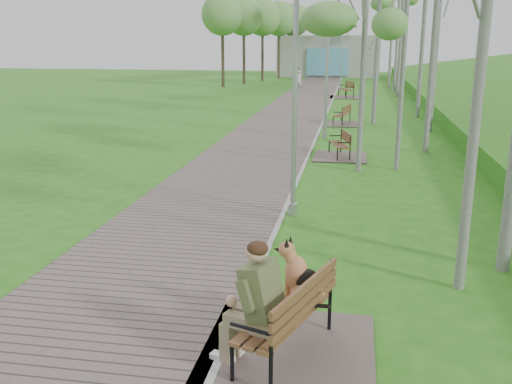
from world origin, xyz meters
TOP-DOWN VIEW (x-y plane):
  - ground at (0.00, 0.00)m, footprint 120.00×120.00m
  - walkway at (-1.75, 21.50)m, footprint 3.50×67.00m
  - kerb at (0.00, 21.50)m, footprint 0.10×67.00m
  - building_north at (-1.50, 50.97)m, footprint 10.00×5.20m
  - bench_main at (0.68, -2.59)m, footprint 2.06×2.29m
  - bench_second at (0.99, 9.57)m, footprint 1.68×1.86m
  - bench_third at (0.85, 16.95)m, footprint 1.74×1.93m
  - bench_far at (0.77, 29.07)m, footprint 2.07×2.30m
  - lamp_post_near at (0.21, 3.08)m, footprint 0.18×0.18m
  - lamp_post_second at (0.33, 13.09)m, footprint 0.19×0.19m
  - lamp_post_third at (0.26, 33.51)m, footprint 0.17×0.17m
  - lamp_post_far at (0.32, 51.21)m, footprint 0.19×0.19m
  - pedestrian_near at (-2.86, 34.26)m, footprint 0.61×0.50m
  - pedestrian_far at (-3.20, 36.60)m, footprint 0.89×0.78m

SIDE VIEW (x-z plane):
  - ground at x=0.00m, z-range 0.00..0.00m
  - walkway at x=-1.75m, z-range 0.00..0.04m
  - kerb at x=0.00m, z-range 0.00..0.05m
  - bench_second at x=0.99m, z-range -0.33..0.70m
  - bench_third at x=0.85m, z-range -0.34..0.73m
  - bench_far at x=0.77m, z-range -0.40..0.87m
  - bench_main at x=0.68m, z-range -0.39..1.41m
  - pedestrian_near at x=-2.86m, z-range 0.00..1.44m
  - pedestrian_far at x=-3.20m, z-range 0.00..1.56m
  - building_north at x=-1.50m, z-range -0.01..3.99m
  - lamp_post_third at x=0.26m, z-range -0.15..4.31m
  - lamp_post_near at x=0.21m, z-range -0.16..4.58m
  - lamp_post_second at x=0.33m, z-range -0.16..4.65m
  - lamp_post_far at x=0.32m, z-range -0.16..4.76m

